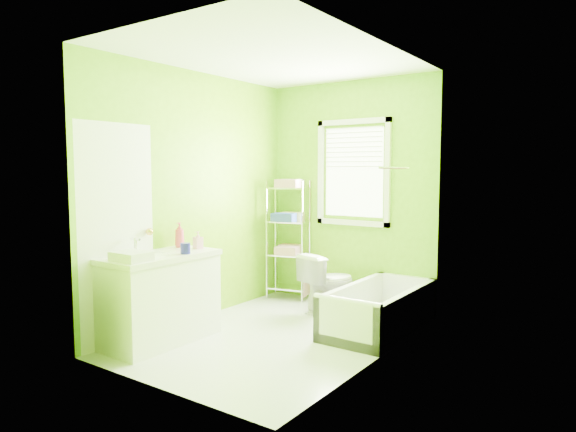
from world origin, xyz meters
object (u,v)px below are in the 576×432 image
Objects in this scene: vanity at (160,295)px; wire_shelf_unit at (290,227)px; bathtub at (378,316)px; toilet at (328,282)px.

wire_shelf_unit is at bearing 88.15° from vanity.
vanity reaches higher than bathtub.
vanity is 0.74× the size of wire_shelf_unit.
vanity is at bearing 83.10° from toilet.
wire_shelf_unit is at bearing 159.13° from bathtub.
wire_shelf_unit reaches higher than vanity.
vanity is at bearing -91.85° from wire_shelf_unit.
bathtub is 2.11m from vanity.
bathtub is 1.31× the size of vanity.
vanity reaches higher than toilet.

